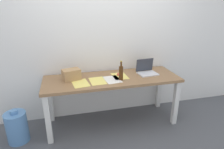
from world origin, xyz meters
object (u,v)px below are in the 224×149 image
Objects in this scene: desk at (112,84)px; cardboard_box at (71,75)px; computer_mouse at (119,74)px; water_cooler_jug at (17,127)px; laptop_right at (147,71)px; beer_bottle at (121,73)px.

desk is 0.61m from cardboard_box.
water_cooler_jug is (-1.48, -0.21, -0.55)m from computer_mouse.
computer_mouse is at bearing 1.54° from cardboard_box.
water_cooler_jug is (-1.91, -0.17, -0.58)m from laptop_right.
cardboard_box reaches higher than desk.
computer_mouse is at bearing 8.07° from water_cooler_jug.
laptop_right is (0.56, 0.04, 0.15)m from desk.
laptop_right is at bearing 27.64° from computer_mouse.
laptop_right is 3.06× the size of computer_mouse.
beer_bottle is 2.79× the size of computer_mouse.
cardboard_box is at bearing 179.11° from laptop_right.
beer_bottle is 0.70m from cardboard_box.
laptop_right reaches higher than computer_mouse.
water_cooler_jug is (-1.35, -0.13, -0.44)m from desk.
beer_bottle is at bearing 0.76° from water_cooler_jug.
water_cooler_jug is at bearing -174.57° from desk.
desk reaches higher than water_cooler_jug.
computer_mouse is (-0.43, 0.04, -0.03)m from laptop_right.
desk is at bearing 5.43° from water_cooler_jug.
beer_bottle is at bearing -14.17° from cardboard_box.
laptop_right is 1.10× the size of beer_bottle.
beer_bottle is (-0.46, -0.15, 0.06)m from laptop_right.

